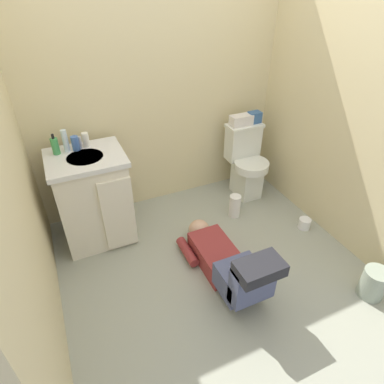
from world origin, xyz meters
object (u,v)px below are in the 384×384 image
(bottle_white, at_px, (86,140))
(trash_can, at_px, (374,283))
(bottle_clear, at_px, (65,141))
(paper_towel_roll, at_px, (235,206))
(bottle_blue, at_px, (75,143))
(person_plumber, at_px, (227,263))
(soap_dispenser, at_px, (55,146))
(tissue_box, at_px, (241,120))
(toiletry_bag, at_px, (254,117))
(toilet_paper_roll, at_px, (304,223))
(vanity_cabinet, at_px, (94,198))
(toilet, at_px, (246,162))
(faucet, at_px, (80,143))

(bottle_white, xyz_separation_m, trash_can, (1.66, -1.65, -0.76))
(bottle_clear, xyz_separation_m, paper_towel_roll, (1.37, -0.39, -0.79))
(paper_towel_roll, bearing_deg, bottle_white, 161.23)
(bottle_blue, relative_size, paper_towel_roll, 0.50)
(person_plumber, relative_size, trash_can, 4.40)
(soap_dispenser, bearing_deg, person_plumber, -46.60)
(bottle_white, bearing_deg, tissue_box, -0.08)
(trash_can, bearing_deg, toiletry_bag, 91.44)
(tissue_box, height_order, toiletry_bag, toiletry_bag)
(bottle_blue, distance_m, toilet_paper_roll, 2.15)
(vanity_cabinet, relative_size, bottle_white, 6.93)
(person_plumber, relative_size, paper_towel_roll, 4.59)
(soap_dispenser, relative_size, toilet_paper_roll, 1.51)
(toilet, bearing_deg, bottle_clear, 177.42)
(vanity_cabinet, xyz_separation_m, toilet_paper_roll, (1.76, -0.68, -0.37))
(person_plumber, bearing_deg, vanity_cabinet, 130.85)
(toilet, distance_m, bottle_clear, 1.75)
(trash_can, relative_size, toilet_paper_roll, 2.20)
(bottle_white, height_order, toilet_paper_roll, bottle_white)
(soap_dispenser, relative_size, bottle_clear, 0.93)
(person_plumber, xyz_separation_m, bottle_clear, (-0.91, 1.06, 0.73))
(vanity_cabinet, distance_m, person_plumber, 1.24)
(vanity_cabinet, bearing_deg, bottle_clear, 128.37)
(toilet, bearing_deg, soap_dispenser, 178.05)
(toiletry_bag, bearing_deg, soap_dispenser, -179.04)
(toiletry_bag, bearing_deg, bottle_clear, -179.50)
(bottle_blue, bearing_deg, paper_towel_roll, -16.51)
(trash_can, bearing_deg, bottle_white, 135.15)
(soap_dispenser, distance_m, bottle_white, 0.24)
(vanity_cabinet, height_order, trash_can, vanity_cabinet)
(faucet, bearing_deg, tissue_box, 0.41)
(bottle_white, xyz_separation_m, toilet_paper_roll, (1.72, -0.84, -0.83))
(toiletry_bag, height_order, bottle_white, bottle_white)
(bottle_blue, bearing_deg, faucet, 20.15)
(vanity_cabinet, height_order, bottle_clear, bottle_clear)
(soap_dispenser, bearing_deg, tissue_box, 1.04)
(faucet, height_order, tissue_box, faucet)
(person_plumber, relative_size, soap_dispenser, 6.42)
(faucet, distance_m, toiletry_bag, 1.66)
(soap_dispenser, bearing_deg, toiletry_bag, 0.96)
(toiletry_bag, xyz_separation_m, soap_dispenser, (-1.85, -0.03, 0.08))
(tissue_box, bearing_deg, toilet_paper_roll, -73.33)
(person_plumber, height_order, toilet_paper_roll, person_plumber)
(toiletry_bag, height_order, bottle_blue, bottle_blue)
(bottle_blue, distance_m, paper_towel_roll, 1.55)
(person_plumber, bearing_deg, toiletry_bag, 51.15)
(faucet, distance_m, paper_towel_roll, 1.52)
(bottle_white, distance_m, trash_can, 2.46)
(bottle_clear, distance_m, bottle_white, 0.16)
(vanity_cabinet, relative_size, toilet_paper_roll, 7.45)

